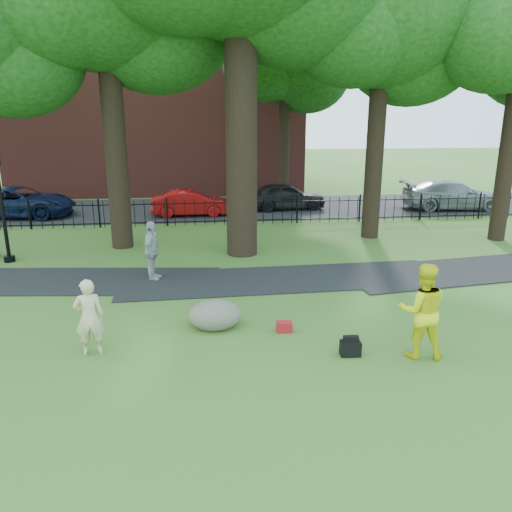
{
  "coord_description": "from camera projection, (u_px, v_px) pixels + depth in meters",
  "views": [
    {
      "loc": [
        -1.44,
        -10.58,
        5.0
      ],
      "look_at": [
        -0.04,
        2.0,
        1.34
      ],
      "focal_mm": 35.0,
      "sensor_mm": 36.0,
      "label": 1
    }
  ],
  "objects": [
    {
      "name": "ground",
      "position": [
        267.0,
        335.0,
        11.65
      ],
      "size": [
        120.0,
        120.0,
        0.0
      ],
      "primitive_type": "plane",
      "color": "#366924",
      "rests_on": "ground"
    },
    {
      "name": "footpath",
      "position": [
        283.0,
        280.0,
        15.48
      ],
      "size": [
        36.07,
        3.85,
        0.03
      ],
      "primitive_type": "cube",
      "rotation": [
        0.0,
        0.0,
        0.03
      ],
      "color": "black",
      "rests_on": "ground"
    },
    {
      "name": "street",
      "position": [
        228.0,
        208.0,
        26.92
      ],
      "size": [
        80.0,
        7.0,
        0.02
      ],
      "primitive_type": "cube",
      "color": "black",
      "rests_on": "ground"
    },
    {
      "name": "iron_fence",
      "position": [
        233.0,
        212.0,
        22.94
      ],
      "size": [
        44.0,
        0.04,
        1.2
      ],
      "color": "black",
      "rests_on": "ground"
    },
    {
      "name": "brick_building",
      "position": [
        159.0,
        96.0,
        32.48
      ],
      "size": [
        18.0,
        8.0,
        12.0
      ],
      "primitive_type": "cube",
      "color": "maroon",
      "rests_on": "ground"
    },
    {
      "name": "tree_row",
      "position": [
        252.0,
        19.0,
        17.46
      ],
      "size": [
        26.82,
        7.96,
        12.42
      ],
      "color": "black",
      "rests_on": "ground"
    },
    {
      "name": "woman",
      "position": [
        89.0,
        317.0,
        10.51
      ],
      "size": [
        0.67,
        0.5,
        1.69
      ],
      "primitive_type": "imported",
      "rotation": [
        0.0,
        0.0,
        3.31
      ],
      "color": "beige",
      "rests_on": "ground"
    },
    {
      "name": "man",
      "position": [
        422.0,
        311.0,
        10.37
      ],
      "size": [
        1.13,
        0.95,
        2.06
      ],
      "primitive_type": "imported",
      "rotation": [
        0.0,
        0.0,
        2.95
      ],
      "color": "yellow",
      "rests_on": "ground"
    },
    {
      "name": "pedestrian",
      "position": [
        152.0,
        251.0,
        15.23
      ],
      "size": [
        0.66,
        1.15,
        1.84
      ],
      "primitive_type": "imported",
      "rotation": [
        0.0,
        0.0,
        1.36
      ],
      "color": "#9FA0A4",
      "rests_on": "ground"
    },
    {
      "name": "boulder",
      "position": [
        215.0,
        313.0,
        11.95
      ],
      "size": [
        1.54,
        1.38,
        0.74
      ],
      "primitive_type": "ellipsoid",
      "rotation": [
        0.0,
        0.0,
        0.41
      ],
      "color": "slate",
      "rests_on": "ground"
    },
    {
      "name": "lamppost",
      "position": [
        2.0,
        209.0,
        16.84
      ],
      "size": [
        0.37,
        0.37,
        3.77
      ],
      "rotation": [
        0.0,
        0.0,
        -0.06
      ],
      "color": "black",
      "rests_on": "ground"
    },
    {
      "name": "backpack",
      "position": [
        350.0,
        348.0,
        10.62
      ],
      "size": [
        0.44,
        0.29,
        0.32
      ],
      "primitive_type": "cube",
      "rotation": [
        0.0,
        0.0,
        -0.05
      ],
      "color": "black",
      "rests_on": "ground"
    },
    {
      "name": "red_bag",
      "position": [
        284.0,
        327.0,
        11.76
      ],
      "size": [
        0.37,
        0.25,
        0.25
      ],
      "primitive_type": "cube",
      "rotation": [
        0.0,
        0.0,
        -0.05
      ],
      "color": "maroon",
      "rests_on": "ground"
    },
    {
      "name": "red_sedan",
      "position": [
        191.0,
        203.0,
        24.89
      ],
      "size": [
        3.9,
        1.43,
        1.28
      ],
      "primitive_type": "imported",
      "rotation": [
        0.0,
        0.0,
        1.59
      ],
      "color": "#A50C0E",
      "rests_on": "ground"
    },
    {
      "name": "navy_van",
      "position": [
        18.0,
        202.0,
        24.55
      ],
      "size": [
        5.56,
        2.93,
        1.49
      ],
      "primitive_type": "imported",
      "rotation": [
        0.0,
        0.0,
        1.48
      ],
      "color": "#0B1637",
      "rests_on": "ground"
    },
    {
      "name": "grey_car",
      "position": [
        285.0,
        196.0,
        26.5
      ],
      "size": [
        4.33,
        2.05,
        1.43
      ],
      "primitive_type": "imported",
      "rotation": [
        0.0,
        0.0,
        1.66
      ],
      "color": "black",
      "rests_on": "ground"
    },
    {
      "name": "silver_car",
      "position": [
        452.0,
        195.0,
        26.54
      ],
      "size": [
        5.41,
        2.55,
        1.53
      ],
      "primitive_type": "imported",
      "rotation": [
        0.0,
        0.0,
        1.49
      ],
      "color": "gray",
      "rests_on": "ground"
    }
  ]
}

